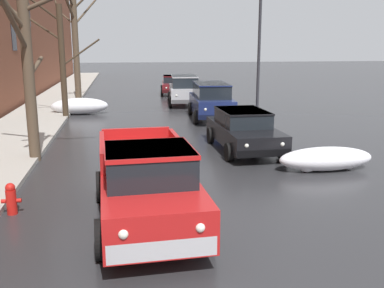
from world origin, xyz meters
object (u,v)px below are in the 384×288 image
object	(u,v)px
suv_silver_parked_far_down_block	(184,89)
street_lamp_post	(259,45)
sedan_black_parked_kerbside_close	(243,129)
sedan_maroon_queued_behind_truck	(173,84)
suv_darkblue_parked_kerbside_mid	(211,100)
pickup_truck_red_approaching_near_lane	(147,183)
fire_hydrant	(11,199)
bare_tree_second_along_sidewalk	(27,61)
bare_tree_far_down_block	(76,42)
bare_tree_mid_block	(61,57)

from	to	relation	value
suv_silver_parked_far_down_block	street_lamp_post	distance (m)	7.90
sedan_black_parked_kerbside_close	sedan_maroon_queued_behind_truck	distance (m)	18.75
suv_darkblue_parked_kerbside_mid	sedan_maroon_queued_behind_truck	world-z (taller)	suv_darkblue_parked_kerbside_mid
pickup_truck_red_approaching_near_lane	fire_hydrant	xyz separation A→B (m)	(-2.90, 1.02, -0.52)
bare_tree_second_along_sidewalk	bare_tree_far_down_block	size ratio (longest dim) A/B	0.76
sedan_maroon_queued_behind_truck	pickup_truck_red_approaching_near_lane	bearing A→B (deg)	-98.25
sedan_black_parked_kerbside_close	suv_silver_parked_far_down_block	bearing A→B (deg)	91.02
suv_silver_parked_far_down_block	fire_hydrant	world-z (taller)	suv_silver_parked_far_down_block
bare_tree_far_down_block	suv_silver_parked_far_down_block	world-z (taller)	bare_tree_far_down_block
bare_tree_far_down_block	street_lamp_post	world-z (taller)	bare_tree_far_down_block
street_lamp_post	suv_silver_parked_far_down_block	bearing A→B (deg)	110.10
bare_tree_far_down_block	suv_darkblue_parked_kerbside_mid	distance (m)	11.86
suv_silver_parked_far_down_block	sedan_maroon_queued_behind_truck	world-z (taller)	suv_silver_parked_far_down_block
bare_tree_mid_block	bare_tree_far_down_block	world-z (taller)	bare_tree_far_down_block
pickup_truck_red_approaching_near_lane	sedan_maroon_queued_behind_truck	world-z (taller)	pickup_truck_red_approaching_near_lane
pickup_truck_red_approaching_near_lane	suv_silver_parked_far_down_block	size ratio (longest dim) A/B	1.05
suv_silver_parked_far_down_block	fire_hydrant	size ratio (longest dim) A/B	6.77
suv_silver_parked_far_down_block	pickup_truck_red_approaching_near_lane	bearing A→B (deg)	-100.80
sedan_black_parked_kerbside_close	pickup_truck_red_approaching_near_lane	bearing A→B (deg)	-122.12
bare_tree_far_down_block	suv_silver_parked_far_down_block	xyz separation A→B (m)	(6.77, -3.05, -2.87)
sedan_black_parked_kerbside_close	suv_darkblue_parked_kerbside_mid	world-z (taller)	suv_darkblue_parked_kerbside_mid
sedan_maroon_queued_behind_truck	street_lamp_post	distance (m)	13.66
bare_tree_second_along_sidewalk	pickup_truck_red_approaching_near_lane	bearing A→B (deg)	-60.22
fire_hydrant	bare_tree_second_along_sidewalk	bearing A→B (deg)	94.13
sedan_black_parked_kerbside_close	fire_hydrant	xyz separation A→B (m)	(-6.68, -5.00, -0.40)
sedan_black_parked_kerbside_close	street_lamp_post	size ratio (longest dim) A/B	0.67
bare_tree_mid_block	sedan_maroon_queued_behind_truck	distance (m)	12.79
bare_tree_mid_block	fire_hydrant	xyz separation A→B (m)	(0.39, -13.23, -2.71)
bare_tree_far_down_block	fire_hydrant	xyz separation A→B (m)	(0.32, -20.67, -3.50)
sedan_maroon_queued_behind_truck	suv_darkblue_parked_kerbside_mid	bearing A→B (deg)	-87.86
sedan_black_parked_kerbside_close	bare_tree_mid_block	bearing A→B (deg)	130.67
bare_tree_far_down_block	sedan_black_parked_kerbside_close	xyz separation A→B (m)	(6.99, -15.67, -3.11)
bare_tree_far_down_block	sedan_maroon_queued_behind_truck	distance (m)	8.09
sedan_black_parked_kerbside_close	street_lamp_post	world-z (taller)	street_lamp_post
bare_tree_far_down_block	suv_silver_parked_far_down_block	distance (m)	7.96
suv_darkblue_parked_kerbside_mid	suv_silver_parked_far_down_block	size ratio (longest dim) A/B	0.97
suv_darkblue_parked_kerbside_mid	bare_tree_mid_block	bearing A→B (deg)	168.60
bare_tree_mid_block	street_lamp_post	distance (m)	9.76
bare_tree_second_along_sidewalk	fire_hydrant	world-z (taller)	bare_tree_second_along_sidewalk
pickup_truck_red_approaching_near_lane	street_lamp_post	distance (m)	13.47
sedan_maroon_queued_behind_truck	street_lamp_post	bearing A→B (deg)	-79.14
pickup_truck_red_approaching_near_lane	suv_darkblue_parked_kerbside_mid	bearing A→B (deg)	72.43
suv_silver_parked_far_down_block	street_lamp_post	bearing A→B (deg)	-69.90
bare_tree_far_down_block	bare_tree_second_along_sidewalk	bearing A→B (deg)	-90.06
sedan_black_parked_kerbside_close	suv_silver_parked_far_down_block	distance (m)	12.63
sedan_black_parked_kerbside_close	suv_silver_parked_far_down_block	world-z (taller)	suv_silver_parked_far_down_block
suv_silver_parked_far_down_block	fire_hydrant	distance (m)	18.78
bare_tree_second_along_sidewalk	sedan_maroon_queued_behind_truck	world-z (taller)	bare_tree_second_along_sidewalk
bare_tree_mid_block	suv_darkblue_parked_kerbside_mid	distance (m)	7.76
bare_tree_mid_block	suv_silver_parked_far_down_block	distance (m)	8.40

